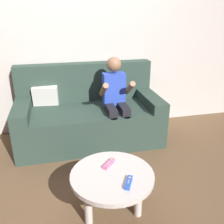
{
  "coord_description": "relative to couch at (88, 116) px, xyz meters",
  "views": [
    {
      "loc": [
        -0.26,
        -1.74,
        1.53
      ],
      "look_at": [
        0.24,
        0.42,
        0.61
      ],
      "focal_mm": 39.98,
      "sensor_mm": 36.0,
      "label": 1
    }
  ],
  "objects": [
    {
      "name": "person_seated_on_couch",
      "position": [
        0.3,
        -0.19,
        0.28
      ],
      "size": [
        0.35,
        0.44,
        1.03
      ],
      "color": "black",
      "rests_on": "ground"
    },
    {
      "name": "ground_plane",
      "position": [
        -0.09,
        -1.07,
        -0.31
      ],
      "size": [
        9.66,
        9.66,
        0.0
      ],
      "primitive_type": "plane",
      "color": "brown"
    },
    {
      "name": "couch",
      "position": [
        0.0,
        0.0,
        0.0
      ],
      "size": [
        1.69,
        0.8,
        0.91
      ],
      "color": "#2D4238",
      "rests_on": "ground"
    },
    {
      "name": "game_remote_blue_near_edge",
      "position": [
        0.09,
        -1.44,
        0.09
      ],
      "size": [
        0.1,
        0.14,
        0.03
      ],
      "color": "blue",
      "rests_on": "coffee_table"
    },
    {
      "name": "game_remote_pink_center",
      "position": [
        0.0,
        -1.18,
        0.09
      ],
      "size": [
        0.12,
        0.13,
        0.03
      ],
      "color": "pink",
      "rests_on": "coffee_table"
    },
    {
      "name": "coffee_table",
      "position": [
        0.0,
        -1.3,
        0.02
      ],
      "size": [
        0.63,
        0.63,
        0.38
      ],
      "color": "beige",
      "rests_on": "ground"
    },
    {
      "name": "wall_back",
      "position": [
        -0.09,
        0.39,
        0.94
      ],
      "size": [
        4.83,
        0.05,
        2.5
      ],
      "primitive_type": "cube",
      "color": "beige",
      "rests_on": "ground"
    }
  ]
}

